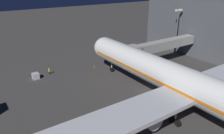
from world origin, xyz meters
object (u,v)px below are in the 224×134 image
Objects in this scene: apron_floodlight_mast at (177,28)px; traffic_cone_nose_port at (107,63)px; ground_crew_near_nose_gear at (49,71)px; baggage_container_near_belt at (36,76)px; jet_bridge at (158,46)px; traffic_cone_nose_starboard at (94,66)px; airliner_at_gate at (193,88)px.

apron_floodlight_mast reaches higher than traffic_cone_nose_port.
baggage_container_near_belt is at bearing 11.06° from ground_crew_near_nose_gear.
jet_bridge is 18.88m from traffic_cone_nose_starboard.
baggage_container_near_belt is 16.22m from traffic_cone_nose_starboard.
traffic_cone_nose_starboard is (-16.14, 1.57, -0.46)m from baggage_container_near_belt.
baggage_container_near_belt is 3.00× the size of traffic_cone_nose_port.
traffic_cone_nose_starboard is at bearing -10.43° from apron_floodlight_mast.
ground_crew_near_nose_gear is at bearing -10.65° from traffic_cone_nose_starboard.
jet_bridge reaches higher than traffic_cone_nose_starboard.
airliner_at_gate is at bearing 45.02° from apron_floodlight_mast.
traffic_cone_nose_starboard is at bearing -85.89° from airliner_at_gate.
airliner_at_gate is 36.31m from ground_crew_near_nose_gear.
airliner_at_gate reaches higher than traffic_cone_nose_starboard.
airliner_at_gate is 35.91× the size of ground_crew_near_nose_gear.
baggage_container_near_belt is at bearing -4.36° from traffic_cone_nose_port.
traffic_cone_nose_starboard is (15.46, -9.27, -5.61)m from jet_bridge.
airliner_at_gate reaches higher than jet_bridge.
ground_crew_near_nose_gear is at bearing -168.94° from baggage_container_near_belt.
baggage_container_near_belt is 0.93× the size of ground_crew_near_nose_gear.
traffic_cone_nose_port is at bearing -39.97° from jet_bridge.
jet_bridge is 14.12× the size of ground_crew_near_nose_gear.
airliner_at_gate is 25.13m from jet_bridge.
baggage_container_near_belt is at bearing -60.33° from airliner_at_gate.
apron_floodlight_mast is 8.91× the size of baggage_container_near_belt.
jet_bridge is at bearing 140.03° from traffic_cone_nose_port.
baggage_container_near_belt is (43.84, -6.67, -7.99)m from apron_floodlight_mast.
airliner_at_gate is 36.20m from apron_floodlight_mast.
ground_crew_near_nose_gear is 3.23× the size of traffic_cone_nose_port.
ground_crew_near_nose_gear is at bearing -22.65° from jet_bridge.
airliner_at_gate is 31.19m from traffic_cone_nose_starboard.
apron_floodlight_mast is 8.28× the size of ground_crew_near_nose_gear.
baggage_container_near_belt is (18.34, -32.19, -5.05)m from airliner_at_gate.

